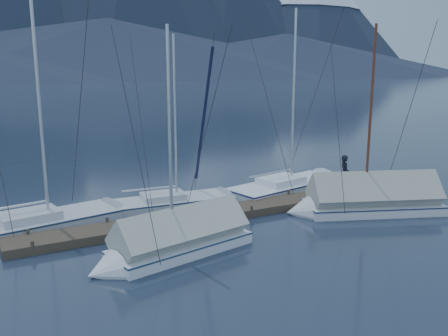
{
  "coord_description": "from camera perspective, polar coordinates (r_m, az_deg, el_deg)",
  "views": [
    {
      "loc": [
        -9.49,
        -15.67,
        6.49
      ],
      "look_at": [
        0.0,
        2.0,
        2.2
      ],
      "focal_mm": 38.0,
      "sensor_mm": 36.0,
      "label": 1
    }
  ],
  "objects": [
    {
      "name": "mooring_posts",
      "position": [
        20.75,
        -1.22,
        -5.14
      ],
      "size": [
        15.12,
        1.52,
        0.35
      ],
      "color": "#382D23",
      "rests_on": "ground"
    },
    {
      "name": "sailboat_covered_near",
      "position": [
        22.44,
        16.23,
        -4.01
      ],
      "size": [
        7.37,
        4.55,
        9.2
      ],
      "color": "silver",
      "rests_on": "ground"
    },
    {
      "name": "person",
      "position": [
        24.51,
        14.3,
        -0.61
      ],
      "size": [
        0.67,
        0.79,
        1.85
      ],
      "primitive_type": "imported",
      "rotation": [
        0.0,
        0.0,
        1.16
      ],
      "color": "black",
      "rests_on": "dock"
    },
    {
      "name": "dock",
      "position": [
        21.04,
        0.0,
        -5.58
      ],
      "size": [
        18.0,
        1.5,
        0.54
      ],
      "color": "#382D23",
      "rests_on": "ground"
    },
    {
      "name": "sailboat_open_mid",
      "position": [
        22.83,
        -4.58,
        -4.08
      ],
      "size": [
        6.74,
        2.82,
        8.71
      ],
      "color": "silver",
      "rests_on": "ground"
    },
    {
      "name": "sailboat_open_right",
      "position": [
        26.09,
        8.83,
        -2.06
      ],
      "size": [
        8.06,
        3.84,
        10.29
      ],
      "color": "white",
      "rests_on": "ground"
    },
    {
      "name": "ground",
      "position": [
        19.43,
        2.82,
        -7.45
      ],
      "size": [
        1000.0,
        1000.0,
        0.0
      ],
      "primitive_type": "plane",
      "color": "#151F30",
      "rests_on": "ground"
    },
    {
      "name": "sailboat_open_left",
      "position": [
        21.13,
        -18.95,
        -5.99
      ],
      "size": [
        7.78,
        3.57,
        9.96
      ],
      "color": "#B8BCC6",
      "rests_on": "ground"
    },
    {
      "name": "sailboat_covered_far",
      "position": [
        16.86,
        -6.59,
        -9.1
      ],
      "size": [
        6.38,
        3.06,
        8.61
      ],
      "color": "white",
      "rests_on": "ground"
    }
  ]
}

